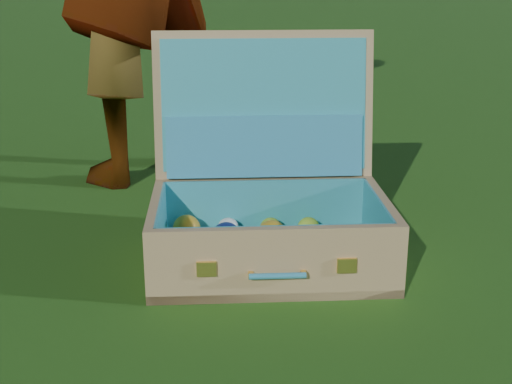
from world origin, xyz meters
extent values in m
plane|color=#215114|center=(0.00, 0.00, 0.00)|extent=(60.00, 60.00, 0.00)
cube|color=tan|center=(0.14, -0.17, 0.01)|extent=(0.70, 0.60, 0.02)
cube|color=tan|center=(0.06, -0.35, 0.09)|extent=(0.55, 0.25, 0.18)
cube|color=tan|center=(0.21, 0.00, 0.09)|extent=(0.55, 0.25, 0.18)
cube|color=tan|center=(-0.13, -0.06, 0.09)|extent=(0.16, 0.33, 0.18)
cube|color=tan|center=(0.40, -0.29, 0.09)|extent=(0.16, 0.33, 0.18)
cube|color=teal|center=(0.14, -0.17, 0.02)|extent=(0.64, 0.54, 0.01)
cube|color=teal|center=(0.07, -0.33, 0.10)|extent=(0.51, 0.22, 0.16)
cube|color=teal|center=(0.20, -0.02, 0.10)|extent=(0.51, 0.22, 0.16)
cube|color=teal|center=(-0.11, -0.07, 0.10)|extent=(0.14, 0.33, 0.16)
cube|color=teal|center=(0.39, -0.28, 0.10)|extent=(0.14, 0.33, 0.16)
cube|color=tan|center=(0.23, 0.05, 0.37)|extent=(0.58, 0.32, 0.40)
cube|color=teal|center=(0.22, 0.03, 0.37)|extent=(0.53, 0.27, 0.35)
cube|color=teal|center=(0.21, 0.01, 0.27)|extent=(0.50, 0.25, 0.17)
cube|color=#F2C659|center=(-0.09, -0.30, 0.09)|extent=(0.04, 0.02, 0.03)
cube|color=#F2C659|center=(0.20, -0.42, 0.09)|extent=(0.04, 0.02, 0.03)
cylinder|color=teal|center=(0.05, -0.37, 0.07)|extent=(0.12, 0.06, 0.01)
cube|color=#F2C659|center=(0.00, -0.34, 0.07)|extent=(0.02, 0.02, 0.01)
cube|color=#F2C659|center=(0.11, -0.39, 0.07)|extent=(0.02, 0.02, 0.01)
sphere|color=#B5E036|center=(-0.13, -0.20, 0.06)|extent=(0.06, 0.06, 0.06)
sphere|color=#B5E036|center=(-0.01, -0.24, 0.06)|extent=(0.07, 0.07, 0.07)
sphere|color=white|center=(0.09, -0.30, 0.07)|extent=(0.08, 0.08, 0.08)
sphere|color=#B00E1E|center=(0.20, -0.33, 0.05)|extent=(0.04, 0.04, 0.04)
sphere|color=#B5E036|center=(0.29, -0.38, 0.06)|extent=(0.06, 0.06, 0.06)
sphere|color=white|center=(-0.10, -0.12, 0.07)|extent=(0.08, 0.08, 0.08)
sphere|color=#E44C13|center=(0.02, -0.16, 0.06)|extent=(0.07, 0.07, 0.07)
sphere|color=#C6AC8C|center=(0.12, -0.22, 0.07)|extent=(0.08, 0.08, 0.08)
sphere|color=#B5E036|center=(0.22, -0.26, 0.06)|extent=(0.07, 0.07, 0.07)
sphere|color=#B00E1E|center=(0.32, -0.29, 0.05)|extent=(0.05, 0.05, 0.05)
sphere|color=#E44C13|center=(-0.06, -0.05, 0.06)|extent=(0.06, 0.06, 0.06)
sphere|color=#101953|center=(0.05, -0.09, 0.07)|extent=(0.08, 0.08, 0.08)
sphere|color=#BD8819|center=(0.16, -0.13, 0.07)|extent=(0.08, 0.08, 0.08)
sphere|color=#C6AC8C|center=(0.25, -0.19, 0.06)|extent=(0.06, 0.06, 0.06)
sphere|color=#E44C13|center=(0.35, -0.23, 0.05)|extent=(0.05, 0.05, 0.05)
sphere|color=#BD8819|center=(-0.02, 0.02, 0.06)|extent=(0.07, 0.07, 0.07)
sphere|color=white|center=(0.09, -0.01, 0.06)|extent=(0.06, 0.06, 0.06)
sphere|color=#B5E036|center=(0.19, -0.06, 0.06)|extent=(0.06, 0.06, 0.06)
sphere|color=#B5E036|center=(0.28, -0.11, 0.06)|extent=(0.06, 0.06, 0.06)
camera|label=1|loc=(-0.64, -1.65, 0.75)|focal=50.00mm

